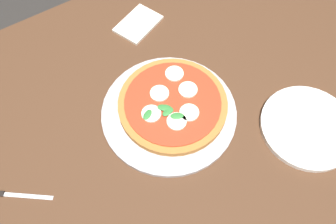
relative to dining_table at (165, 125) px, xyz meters
name	(u,v)px	position (x,y,z in m)	size (l,w,h in m)	color
ground_plane	(166,192)	(0.00, 0.00, -0.67)	(6.00, 6.00, 0.00)	#2D2B28
dining_table	(165,125)	(0.00, 0.00, 0.00)	(1.48, 0.96, 0.77)	#4C301E
serving_tray	(168,113)	(0.00, -0.02, 0.10)	(0.34, 0.34, 0.01)	#B2B2B7
pizza	(173,104)	(0.02, -0.01, 0.12)	(0.27, 0.27, 0.03)	#B27033
plate_white	(307,127)	(0.26, -0.24, 0.10)	(0.23, 0.23, 0.01)	white
napkin	(138,24)	(0.09, 0.28, 0.10)	(0.13, 0.09, 0.01)	white
knife	(3,194)	(-0.42, 0.01, 0.10)	(0.15, 0.12, 0.01)	black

